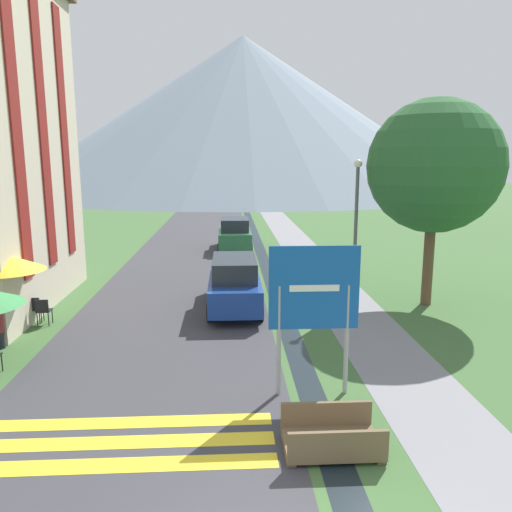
% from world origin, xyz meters
% --- Properties ---
extents(ground_plane, '(160.00, 160.00, 0.00)m').
position_xyz_m(ground_plane, '(0.00, 20.00, 0.00)').
color(ground_plane, '#3D6033').
extents(road, '(6.40, 60.00, 0.01)m').
position_xyz_m(road, '(-2.50, 30.00, 0.00)').
color(road, '#38383D').
rests_on(road, ground_plane).
extents(footpath, '(2.20, 60.00, 0.01)m').
position_xyz_m(footpath, '(3.60, 30.00, 0.00)').
color(footpath, slate).
rests_on(footpath, ground_plane).
extents(drainage_channel, '(0.60, 60.00, 0.00)m').
position_xyz_m(drainage_channel, '(1.20, 30.00, 0.00)').
color(drainage_channel, black).
rests_on(drainage_channel, ground_plane).
extents(crosswalk_marking, '(5.44, 1.84, 0.01)m').
position_xyz_m(crosswalk_marking, '(-2.50, 3.00, 0.01)').
color(crosswalk_marking, yellow).
rests_on(crosswalk_marking, ground_plane).
extents(mountain_distant, '(75.22, 75.22, 24.82)m').
position_xyz_m(mountain_distant, '(2.07, 80.49, 12.41)').
color(mountain_distant, gray).
rests_on(mountain_distant, ground_plane).
extents(road_sign, '(1.93, 0.11, 3.31)m').
position_xyz_m(road_sign, '(1.21, 4.74, 2.15)').
color(road_sign, '#9E9EA3').
rests_on(road_sign, ground_plane).
extents(footbridge, '(1.70, 1.10, 0.65)m').
position_xyz_m(footbridge, '(1.20, 2.57, 0.23)').
color(footbridge, brown).
rests_on(footbridge, ground_plane).
extents(parked_car_near, '(1.81, 4.60, 1.82)m').
position_xyz_m(parked_car_near, '(-0.40, 11.23, 0.91)').
color(parked_car_near, navy).
rests_on(parked_car_near, ground_plane).
extents(parked_car_far, '(1.89, 4.21, 1.82)m').
position_xyz_m(parked_car_far, '(-0.23, 22.68, 0.91)').
color(parked_car_far, '#28663D').
rests_on(parked_car_far, ground_plane).
extents(cafe_chair_far_left, '(0.40, 0.40, 0.85)m').
position_xyz_m(cafe_chair_far_left, '(-6.34, 9.77, 0.51)').
color(cafe_chair_far_left, black).
rests_on(cafe_chair_far_left, ground_plane).
extents(cafe_chair_far_right, '(0.40, 0.40, 0.85)m').
position_xyz_m(cafe_chair_far_right, '(-6.70, 10.01, 0.51)').
color(cafe_chair_far_right, black).
rests_on(cafe_chair_far_right, ground_plane).
extents(cafe_umbrella_middle_yellow, '(2.08, 2.08, 2.44)m').
position_xyz_m(cafe_umbrella_middle_yellow, '(-6.87, 8.80, 2.20)').
color(cafe_umbrella_middle_yellow, '#B7B2A8').
rests_on(cafe_umbrella_middle_yellow, ground_plane).
extents(streetlamp, '(0.28, 0.28, 5.08)m').
position_xyz_m(streetlamp, '(3.81, 11.48, 3.02)').
color(streetlamp, '#515156').
rests_on(streetlamp, ground_plane).
extents(tree_by_path, '(4.54, 4.54, 7.12)m').
position_xyz_m(tree_by_path, '(6.41, 11.37, 4.84)').
color(tree_by_path, brown).
rests_on(tree_by_path, ground_plane).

